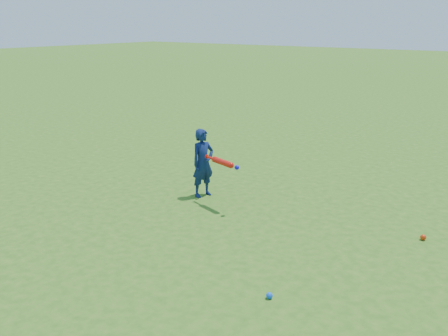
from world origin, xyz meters
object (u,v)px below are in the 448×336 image
ground_ball_blue (269,296)px  bat_swing (224,163)px  child (203,163)px  ground_ball_red (423,237)px

ground_ball_blue → bat_swing: bearing=136.6°
child → ground_ball_red: (3.01, 0.32, -0.46)m
ground_ball_red → bat_swing: size_ratio=0.10×
ground_ball_red → ground_ball_blue: (-0.77, -2.15, -0.00)m
ground_ball_blue → ground_ball_red: bearing=70.2°
ground_ball_blue → bat_swing: size_ratio=0.09×
ground_ball_red → ground_ball_blue: 2.28m
ground_ball_red → ground_ball_blue: size_ratio=1.12×
child → ground_ball_red: bearing=-69.7°
ground_ball_red → ground_ball_blue: ground_ball_red is taller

